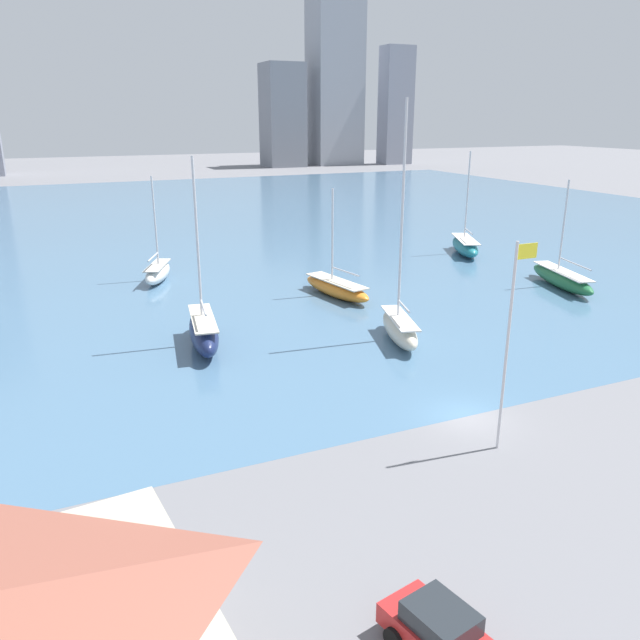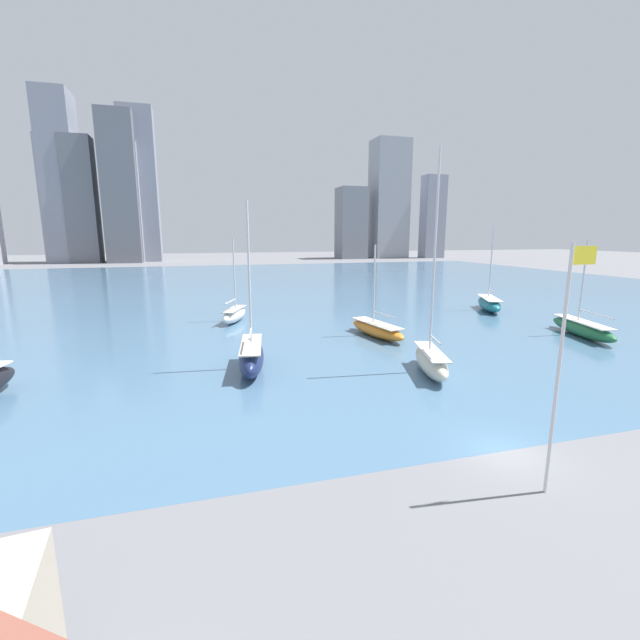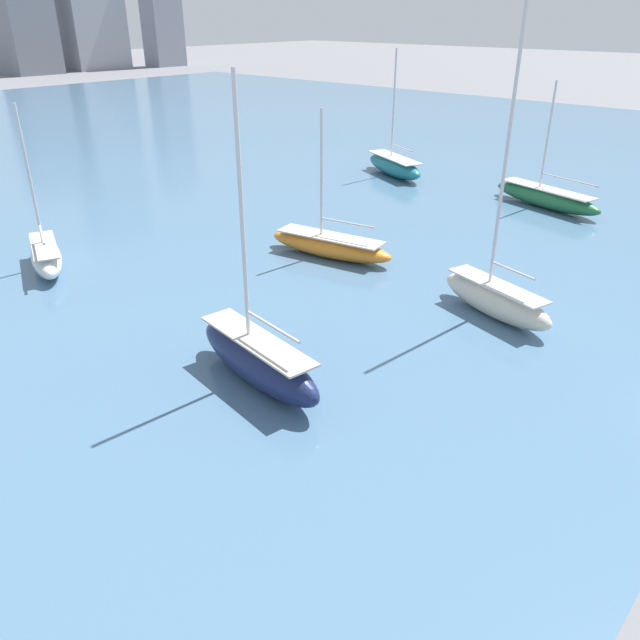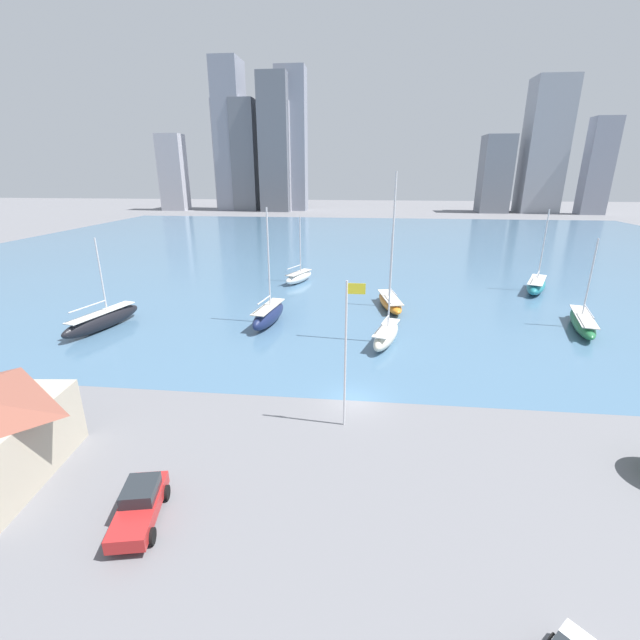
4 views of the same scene
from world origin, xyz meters
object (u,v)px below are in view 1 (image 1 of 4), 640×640
sailboat_orange (336,288)px  sailboat_teal (465,246)px  sailboat_white (158,272)px  sailboat_cream (400,327)px  flag_pole (509,340)px  sailboat_green (562,278)px  sailboat_navy (204,331)px

sailboat_orange → sailboat_teal: size_ratio=0.81×
sailboat_orange → sailboat_white: sailboat_white is taller
sailboat_orange → sailboat_cream: 12.69m
sailboat_white → sailboat_cream: bearing=-39.7°
flag_pole → sailboat_orange: (4.34, 27.83, -4.83)m
flag_pole → sailboat_white: bearing=103.3°
sailboat_green → sailboat_orange: bearing=179.3°
sailboat_white → sailboat_cream: (12.86, -24.75, 0.19)m
sailboat_white → sailboat_teal: bearing=19.9°
sailboat_green → sailboat_cream: size_ratio=0.63×
sailboat_navy → sailboat_green: (35.17, 2.11, -0.31)m
flag_pole → sailboat_white: 41.31m
sailboat_white → sailboat_cream: sailboat_cream is taller
flag_pole → sailboat_green: bearing=40.9°
sailboat_white → sailboat_green: size_ratio=0.96×
flag_pole → sailboat_cream: bearing=77.4°
sailboat_orange → sailboat_green: bearing=-25.9°
sailboat_white → sailboat_navy: (-0.37, -20.13, 0.27)m
sailboat_navy → sailboat_white: bearing=97.8°
sailboat_teal → sailboat_cream: (-22.69, -22.91, 0.11)m
sailboat_orange → sailboat_white: 18.37m
flag_pole → sailboat_orange: bearing=81.1°
flag_pole → sailboat_green: size_ratio=0.97×
sailboat_teal → flag_pole: bearing=-99.9°
flag_pole → sailboat_green: (25.32, 21.91, -4.76)m
flag_pole → sailboat_navy: sailboat_navy is taller
sailboat_navy → sailboat_cream: (13.23, -4.63, -0.08)m
sailboat_cream → sailboat_green: bearing=33.5°
sailboat_white → sailboat_teal: 35.60m
sailboat_orange → flag_pole: bearing=-109.0°
sailboat_white → sailboat_navy: bearing=-68.2°
sailboat_teal → sailboat_green: bearing=-68.1°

